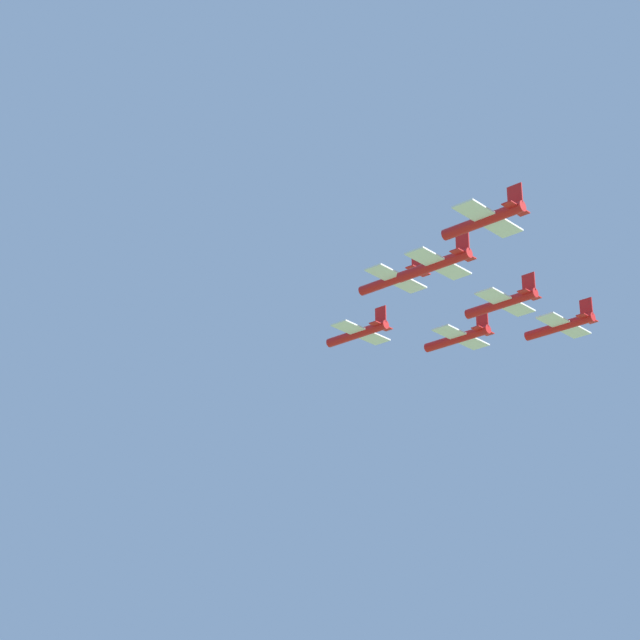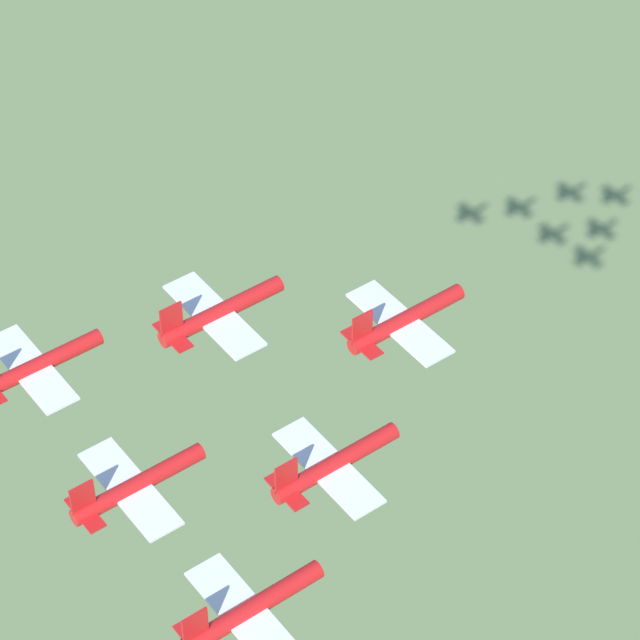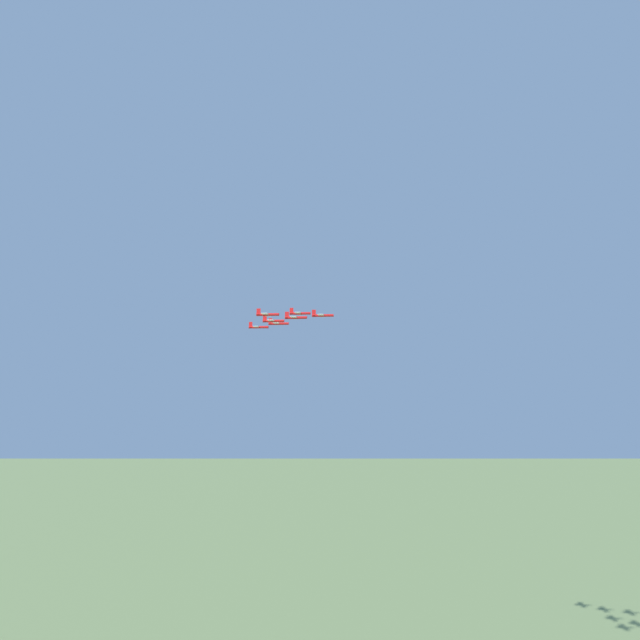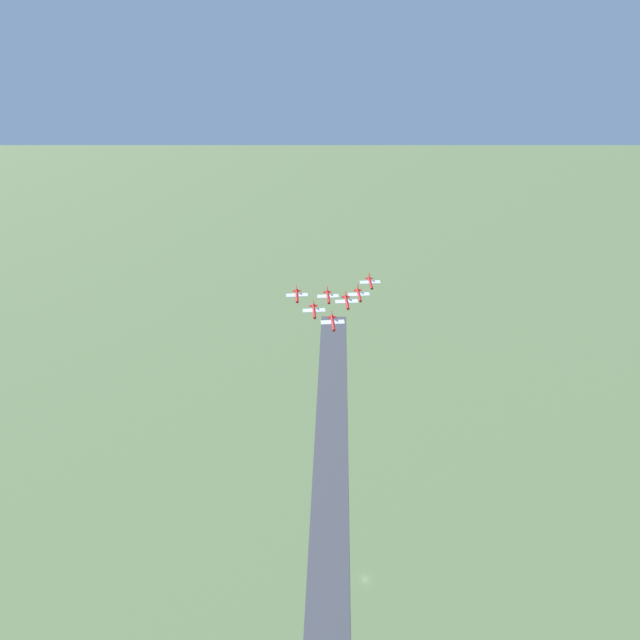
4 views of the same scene
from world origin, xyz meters
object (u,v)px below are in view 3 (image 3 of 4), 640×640
Objects in this scene: jet_2 at (295,318)px; jet_4 at (273,321)px; jet_0 at (322,315)px; jet_3 at (278,324)px; jet_6 at (258,327)px; jet_5 at (267,314)px; jet_1 at (299,313)px.

jet_2 is 1.00× the size of jet_4.
jet_0 reaches higher than jet_2.
jet_2 is 21.74m from jet_3.
jet_4 is (11.57, 4.55, -0.49)m from jet_2.
jet_2 is 33.11m from jet_6.
jet_5 is at bearing -0.00° from jet_3.
jet_1 is at bearing 180.00° from jet_2.
jet_1 is 1.00× the size of jet_3.
jet_0 reaches higher than jet_3.
jet_4 is 1.00× the size of jet_6.
jet_1 is 1.00× the size of jet_2.
jet_2 is 1.00× the size of jet_3.
jet_6 is at bearing -120.47° from jet_3.
jet_1 is 1.00× the size of jet_6.
jet_2 is 1.00× the size of jet_6.
jet_4 is at bearing 0.00° from jet_3.
jet_1 is at bearing 150.46° from jet_5.
jet_3 is at bearing 180.00° from jet_5.
jet_2 is 12.45m from jet_5.
jet_1 is 25.27m from jet_6.
jet_4 is at bearing -59.53° from jet_1.
jet_3 is (21.50, -3.23, -0.12)m from jet_2.
jet_1 reaches higher than jet_6.
jet_3 is at bearing -150.46° from jet_2.
jet_1 is at bearing -120.47° from jet_0.
jet_1 reaches higher than jet_5.
jet_0 is at bearing 59.53° from jet_6.
jet_4 is at bearing -90.00° from jet_0.
jet_0 is at bearing 120.47° from jet_2.
jet_2 is at bearing 120.47° from jet_5.
jet_0 reaches higher than jet_4.
jet_4 is 21.74m from jet_6.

